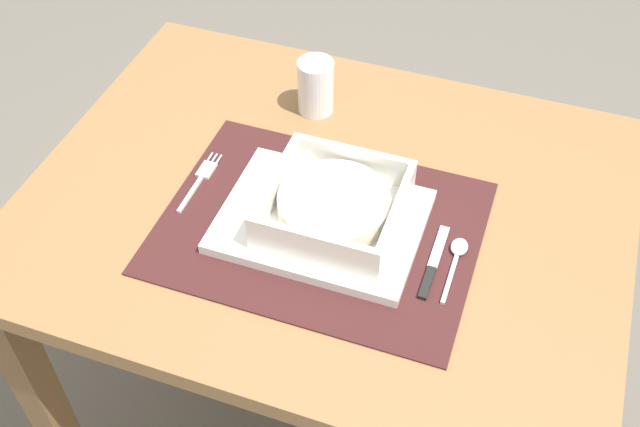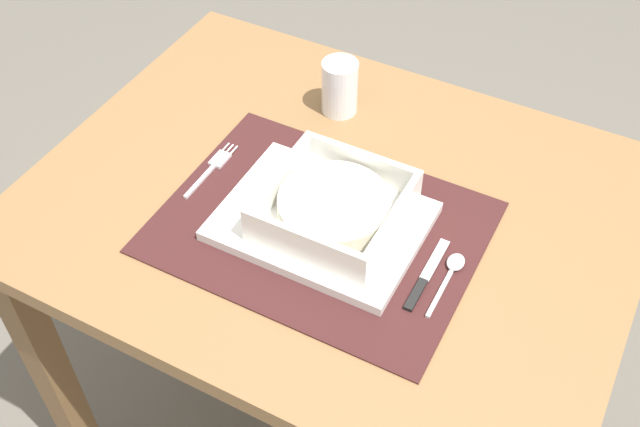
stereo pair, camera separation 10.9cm
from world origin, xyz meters
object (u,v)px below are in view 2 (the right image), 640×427
at_px(porridge_bowl, 334,208).
at_px(fork, 214,166).
at_px(butter_knife, 425,278).
at_px(drinking_glass, 340,90).
at_px(dining_table, 331,247).
at_px(spoon, 452,269).

bearing_deg(porridge_bowl, fork, 173.39).
distance_m(butter_knife, drinking_glass, 0.39).
relative_size(fork, drinking_glass, 1.43).
bearing_deg(fork, dining_table, 4.87).
bearing_deg(porridge_bowl, dining_table, 119.30).
bearing_deg(dining_table, porridge_bowl, -60.70).
distance_m(dining_table, spoon, 0.24).
bearing_deg(dining_table, spoon, -13.00).
distance_m(spoon, drinking_glass, 0.38).
relative_size(porridge_bowl, fork, 1.40).
bearing_deg(dining_table, butter_knife, -23.78).
height_order(porridge_bowl, spoon, porridge_bowl).
relative_size(dining_table, butter_knife, 6.59).
bearing_deg(spoon, butter_knife, -130.04).
relative_size(dining_table, spoon, 7.60).
xyz_separation_m(fork, drinking_glass, (0.11, 0.22, 0.04)).
xyz_separation_m(porridge_bowl, fork, (-0.22, 0.03, -0.04)).
xyz_separation_m(dining_table, spoon, (0.21, -0.05, 0.12)).
distance_m(porridge_bowl, drinking_glass, 0.27).
bearing_deg(porridge_bowl, butter_knife, -10.64).
bearing_deg(porridge_bowl, drinking_glass, 115.14).
height_order(porridge_bowl, drinking_glass, drinking_glass).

